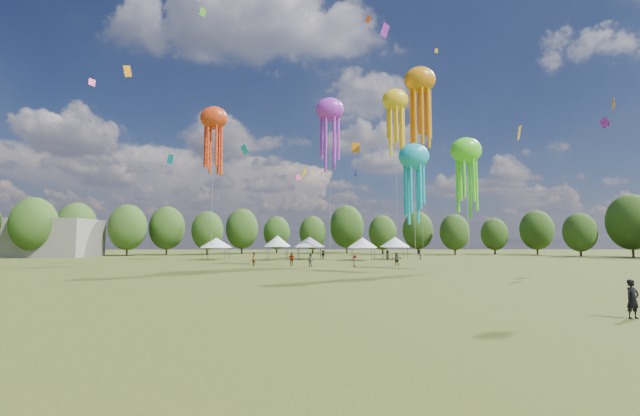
{
  "coord_description": "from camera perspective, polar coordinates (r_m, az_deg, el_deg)",
  "views": [
    {
      "loc": [
        -4.53,
        -19.35,
        3.29
      ],
      "look_at": [
        -3.98,
        15.0,
        6.0
      ],
      "focal_mm": 23.7,
      "sensor_mm": 36.0,
      "label": 1
    }
  ],
  "objects": [
    {
      "name": "spectators_far",
      "position": [
        66.29,
        5.38,
        -6.6
      ],
      "size": [
        27.63,
        24.43,
        1.8
      ],
      "color": "gray",
      "rests_on": "ground"
    },
    {
      "name": "observer_main",
      "position": [
        22.75,
        36.58,
        -9.84
      ],
      "size": [
        0.67,
        0.51,
        1.66
      ],
      "primitive_type": "imported",
      "rotation": [
        0.0,
        0.0,
        0.2
      ],
      "color": "black",
      "rests_on": "ground"
    },
    {
      "name": "spectator_near",
      "position": [
        55.33,
        -1.31,
        -7.07
      ],
      "size": [
        0.99,
        0.93,
        1.63
      ],
      "primitive_type": "imported",
      "rotation": [
        0.0,
        0.0,
        2.63
      ],
      "color": "gray",
      "rests_on": "ground"
    },
    {
      "name": "small_kites",
      "position": [
        66.58,
        1.58,
        19.68
      ],
      "size": [
        67.94,
        55.25,
        43.26
      ],
      "color": "#AC2FD2",
      "rests_on": "ground"
    },
    {
      "name": "treeline",
      "position": [
        81.93,
        -0.45,
        -2.23
      ],
      "size": [
        201.57,
        95.24,
        13.43
      ],
      "color": "#38281C",
      "rests_on": "ground"
    },
    {
      "name": "ground",
      "position": [
        20.14,
        12.46,
        -13.81
      ],
      "size": [
        300.0,
        300.0,
        0.0
      ],
      "primitive_type": "plane",
      "color": "#384416",
      "rests_on": "ground"
    },
    {
      "name": "festival_tents",
      "position": [
        76.14,
        -1.12,
        -4.63
      ],
      "size": [
        37.99,
        9.4,
        4.33
      ],
      "color": "#47474C",
      "rests_on": "ground"
    },
    {
      "name": "show_kites",
      "position": [
        65.26,
        6.02,
        11.93
      ],
      "size": [
        38.72,
        29.2,
        32.2
      ],
      "color": "#AC2FD2",
      "rests_on": "ground"
    }
  ]
}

